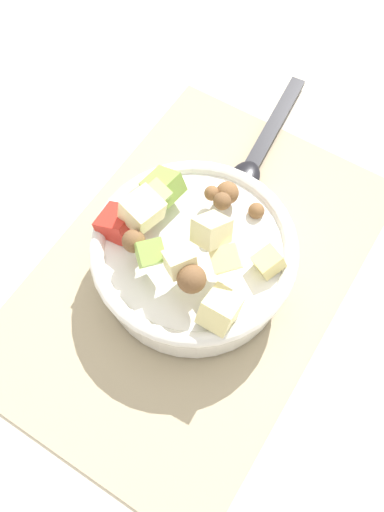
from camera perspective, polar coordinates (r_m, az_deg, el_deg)
name	(u,v)px	position (r m, az deg, el deg)	size (l,w,h in m)	color
ground_plane	(194,274)	(0.62, 0.20, -1.84)	(2.40, 2.40, 0.00)	silver
placemat	(194,273)	(0.62, 0.20, -1.72)	(0.46, 0.30, 0.01)	tan
salad_bowl	(191,259)	(0.58, -0.09, -0.26)	(0.21, 0.21, 0.13)	white
serving_spoon	(257,155)	(0.70, 6.57, 10.08)	(0.21, 0.05, 0.01)	black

